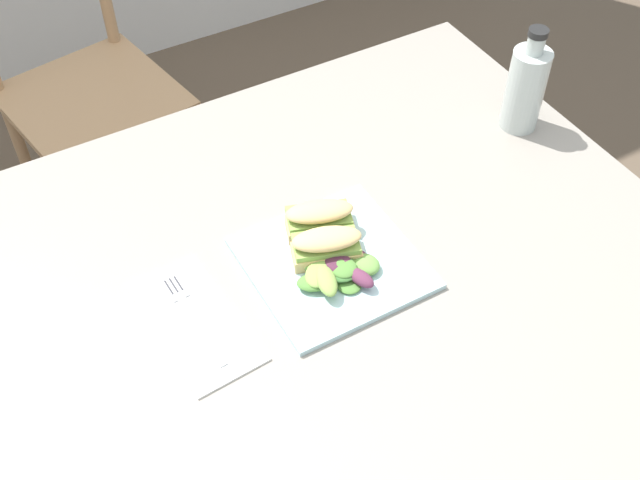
# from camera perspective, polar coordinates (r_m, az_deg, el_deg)

# --- Properties ---
(dining_table) EXTENTS (1.26, 0.98, 0.74)m
(dining_table) POSITION_cam_1_polar(r_m,az_deg,el_deg) (1.31, -1.27, -6.56)
(dining_table) COLOR gray
(dining_table) RESTS_ON ground
(chair_wooden_far) EXTENTS (0.46, 0.46, 0.87)m
(chair_wooden_far) POSITION_cam_1_polar(r_m,az_deg,el_deg) (2.15, -16.72, 10.45)
(chair_wooden_far) COLOR tan
(chair_wooden_far) RESTS_ON ground
(plate_lunch) EXTENTS (0.25, 0.25, 0.01)m
(plate_lunch) POSITION_cam_1_polar(r_m,az_deg,el_deg) (1.24, 0.91, -1.66)
(plate_lunch) COLOR silver
(plate_lunch) RESTS_ON dining_table
(sandwich_half_front) EXTENTS (0.12, 0.09, 0.06)m
(sandwich_half_front) POSITION_cam_1_polar(r_m,az_deg,el_deg) (1.22, 0.47, -0.39)
(sandwich_half_front) COLOR #DBB270
(sandwich_half_front) RESTS_ON plate_lunch
(sandwich_half_back) EXTENTS (0.12, 0.09, 0.06)m
(sandwich_half_back) POSITION_cam_1_polar(r_m,az_deg,el_deg) (1.26, -0.05, 1.62)
(sandwich_half_back) COLOR #DBB270
(sandwich_half_back) RESTS_ON plate_lunch
(salad_mixed_greens) EXTENTS (0.15, 0.11, 0.03)m
(salad_mixed_greens) POSITION_cam_1_polar(r_m,az_deg,el_deg) (1.20, 1.34, -2.13)
(salad_mixed_greens) COLOR #518438
(salad_mixed_greens) RESTS_ON plate_lunch
(napkin_folded) EXTENTS (0.13, 0.24, 0.00)m
(napkin_folded) POSITION_cam_1_polar(r_m,az_deg,el_deg) (1.18, -8.95, -5.86)
(napkin_folded) COLOR white
(napkin_folded) RESTS_ON dining_table
(fork_on_napkin) EXTENTS (0.03, 0.19, 0.00)m
(fork_on_napkin) POSITION_cam_1_polar(r_m,az_deg,el_deg) (1.19, -9.33, -5.18)
(fork_on_napkin) COLOR silver
(fork_on_napkin) RESTS_ON napkin_folded
(bottle_cold_brew) EXTENTS (0.07, 0.07, 0.20)m
(bottle_cold_brew) POSITION_cam_1_polar(r_m,az_deg,el_deg) (1.49, 14.55, 10.31)
(bottle_cold_brew) COLOR black
(bottle_cold_brew) RESTS_ON dining_table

